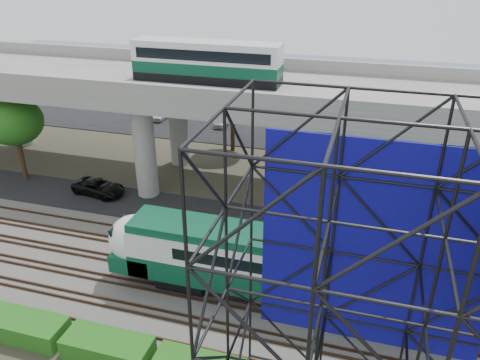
% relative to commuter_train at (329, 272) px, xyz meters
% --- Properties ---
extents(ground, '(140.00, 140.00, 0.00)m').
position_rel_commuter_train_xyz_m(ground, '(-6.27, -2.00, -2.88)').
color(ground, '#474233').
rests_on(ground, ground).
extents(ballast_bed, '(90.00, 12.00, 0.20)m').
position_rel_commuter_train_xyz_m(ballast_bed, '(-6.27, 0.00, -2.78)').
color(ballast_bed, slate).
rests_on(ballast_bed, ground).
extents(service_road, '(90.00, 5.00, 0.08)m').
position_rel_commuter_train_xyz_m(service_road, '(-6.27, 8.50, -2.84)').
color(service_road, black).
rests_on(service_road, ground).
extents(parking_lot, '(90.00, 18.00, 0.08)m').
position_rel_commuter_train_xyz_m(parking_lot, '(-6.27, 32.00, -2.84)').
color(parking_lot, black).
rests_on(parking_lot, ground).
extents(harbor_water, '(140.00, 40.00, 0.03)m').
position_rel_commuter_train_xyz_m(harbor_water, '(-6.27, 54.00, -2.87)').
color(harbor_water, '#43596E').
rests_on(harbor_water, ground).
extents(rail_tracks, '(90.00, 9.52, 0.16)m').
position_rel_commuter_train_xyz_m(rail_tracks, '(-6.27, -0.00, -2.60)').
color(rail_tracks, '#472D1E').
rests_on(rail_tracks, ballast_bed).
extents(commuter_train, '(29.30, 3.06, 4.30)m').
position_rel_commuter_train_xyz_m(commuter_train, '(0.00, 0.00, 0.00)').
color(commuter_train, black).
rests_on(commuter_train, rail_tracks).
extents(overpass, '(80.00, 12.00, 12.40)m').
position_rel_commuter_train_xyz_m(overpass, '(-6.68, 14.00, 5.33)').
color(overpass, '#9E9B93').
rests_on(overpass, ground).
extents(scaffold_tower, '(9.36, 6.36, 15.00)m').
position_rel_commuter_train_xyz_m(scaffold_tower, '(1.89, -9.98, 4.59)').
color(scaffold_tower, black).
rests_on(scaffold_tower, ground).
extents(trees, '(40.94, 16.94, 7.69)m').
position_rel_commuter_train_xyz_m(trees, '(-10.94, 14.17, 2.69)').
color(trees, '#382314').
rests_on(trees, ground).
extents(suv, '(4.93, 2.82, 1.30)m').
position_rel_commuter_train_xyz_m(suv, '(-20.30, 9.29, -2.15)').
color(suv, black).
rests_on(suv, service_road).
extents(parked_cars, '(36.52, 9.61, 1.27)m').
position_rel_commuter_train_xyz_m(parked_cars, '(-4.61, 31.44, -2.21)').
color(parked_cars, '#BBBBBB').
rests_on(parked_cars, parking_lot).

